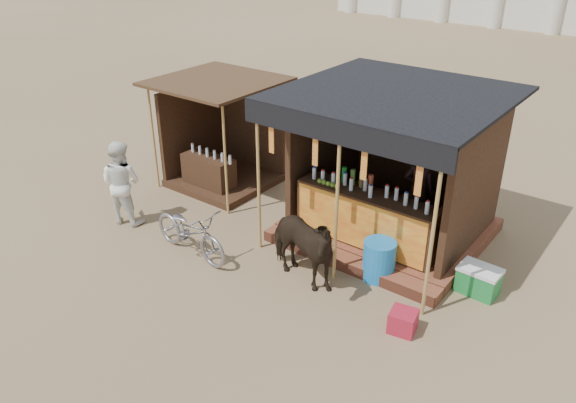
% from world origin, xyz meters
% --- Properties ---
extents(ground, '(120.00, 120.00, 0.00)m').
position_xyz_m(ground, '(0.00, 0.00, 0.00)').
color(ground, '#846B4C').
rests_on(ground, ground).
extents(main_stall, '(3.60, 3.61, 2.78)m').
position_xyz_m(main_stall, '(1.02, 3.36, 1.02)').
color(main_stall, brown).
rests_on(main_stall, ground).
extents(secondary_stall, '(2.40, 2.40, 2.38)m').
position_xyz_m(secondary_stall, '(-3.17, 3.24, 0.85)').
color(secondary_stall, '#3D2516').
rests_on(secondary_stall, ground).
extents(cow, '(1.70, 1.01, 1.35)m').
position_xyz_m(cow, '(0.62, 1.11, 0.67)').
color(cow, black).
rests_on(cow, ground).
extents(motorbike, '(1.83, 0.76, 0.94)m').
position_xyz_m(motorbike, '(-1.42, 0.63, 0.47)').
color(motorbike, gray).
rests_on(motorbike, ground).
extents(bystander, '(0.95, 0.83, 1.67)m').
position_xyz_m(bystander, '(-3.34, 0.71, 0.84)').
color(bystander, white).
rests_on(bystander, ground).
extents(blue_barrel, '(0.61, 0.61, 0.68)m').
position_xyz_m(blue_barrel, '(1.58, 2.00, 0.34)').
color(blue_barrel, blue).
rests_on(blue_barrel, ground).
extents(red_crate, '(0.44, 0.43, 0.33)m').
position_xyz_m(red_crate, '(2.53, 1.03, 0.16)').
color(red_crate, maroon).
rests_on(red_crate, ground).
extents(cooler, '(0.66, 0.47, 0.46)m').
position_xyz_m(cooler, '(3.05, 2.60, 0.23)').
color(cooler, '#1C7F36').
rests_on(cooler, ground).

